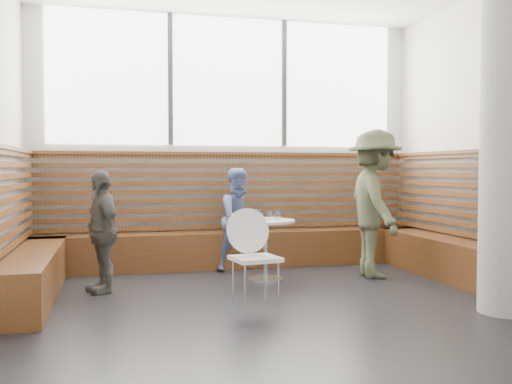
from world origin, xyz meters
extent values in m
cube|color=silver|center=(0.00, 0.00, 1.60)|extent=(5.00, 5.00, 3.20)
cube|color=black|center=(0.00, 0.00, 0.00)|extent=(5.00, 5.00, 0.01)
cube|color=white|center=(0.00, 2.48, 2.38)|extent=(4.50, 0.02, 1.65)
cube|color=#3F3F42|center=(-0.75, 2.46, 2.38)|extent=(0.06, 0.04, 1.65)
cube|color=#3F3F42|center=(0.75, 2.46, 2.38)|extent=(0.06, 0.04, 1.65)
cube|color=#4B2A12|center=(0.00, 2.25, 0.23)|extent=(5.00, 0.50, 0.45)
cube|color=#4B2A12|center=(-2.25, 1.25, 0.23)|extent=(0.50, 2.50, 0.45)
cube|color=#4B2A12|center=(2.25, 1.25, 0.23)|extent=(0.50, 2.50, 0.45)
cube|color=#512D14|center=(0.00, 2.42, 0.95)|extent=(4.88, 0.08, 0.98)
cube|color=#512D14|center=(-2.42, 1.25, 0.95)|extent=(0.08, 2.38, 0.98)
cube|color=#512D14|center=(2.42, 1.25, 0.95)|extent=(0.08, 2.38, 0.98)
cylinder|color=gray|center=(1.85, -0.60, 1.60)|extent=(0.50, 0.50, 3.20)
cylinder|color=silver|center=(0.18, 1.29, 0.01)|extent=(0.41, 0.41, 0.02)
cylinder|color=silver|center=(0.18, 1.29, 0.34)|extent=(0.06, 0.06, 0.65)
cylinder|color=#B7B7BA|center=(0.18, 1.29, 0.66)|extent=(0.66, 0.66, 0.03)
cube|color=white|center=(-0.22, 0.16, 0.43)|extent=(0.40, 0.38, 0.04)
cylinder|color=white|center=(-0.22, 0.34, 0.67)|extent=(0.42, 0.10, 0.42)
cylinder|color=silver|center=(-0.38, 0.02, 0.21)|extent=(0.02, 0.02, 0.41)
cylinder|color=silver|center=(-0.05, 0.02, 0.21)|extent=(0.02, 0.02, 0.41)
cylinder|color=silver|center=(-0.38, 0.31, 0.21)|extent=(0.02, 0.02, 0.41)
cylinder|color=silver|center=(-0.05, 0.31, 0.21)|extent=(0.02, 0.02, 0.41)
imported|color=#474B32|center=(1.45, 1.18, 0.85)|extent=(0.77, 1.17, 1.69)
imported|color=#5C6CA0|center=(0.04, 1.98, 0.63)|extent=(0.74, 0.66, 1.25)
imported|color=#4E4D47|center=(-1.58, 1.11, 0.61)|extent=(0.52, 0.78, 1.23)
cylinder|color=white|center=(0.04, 1.44, 0.68)|extent=(0.21, 0.21, 0.01)
cylinder|color=white|center=(0.26, 1.43, 0.68)|extent=(0.20, 0.20, 0.01)
cylinder|color=white|center=(0.04, 1.25, 0.73)|extent=(0.07, 0.07, 0.11)
cylinder|color=white|center=(0.22, 1.25, 0.73)|extent=(0.06, 0.06, 0.10)
cylinder|color=white|center=(0.33, 1.33, 0.73)|extent=(0.07, 0.07, 0.11)
cube|color=#A5C64C|center=(0.24, 1.09, 0.68)|extent=(0.20, 0.14, 0.00)
camera|label=1|loc=(-1.46, -4.82, 1.25)|focal=40.00mm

